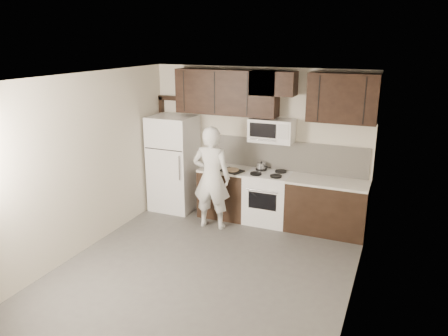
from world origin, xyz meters
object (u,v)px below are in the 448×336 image
Objects in this scene: stove at (268,198)px; microwave at (272,130)px; refrigerator at (174,163)px; person at (211,178)px.

stove is 1.24× the size of microwave.
stove is 1.90m from refrigerator.
refrigerator is (-1.85, -0.17, -0.75)m from microwave.
stove is 0.53× the size of person.
person is at bearing -145.65° from stove.
microwave is at bearing 90.10° from stove.
microwave reaches higher than person.
microwave reaches higher than refrigerator.
person is (-0.83, -0.69, -0.76)m from microwave.
person is at bearing -140.46° from microwave.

